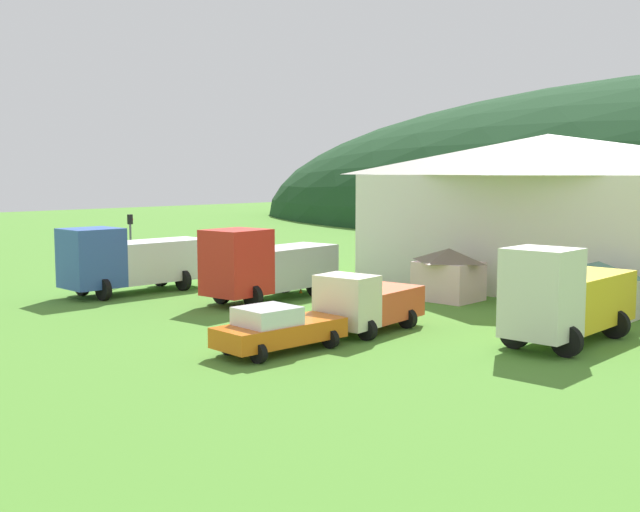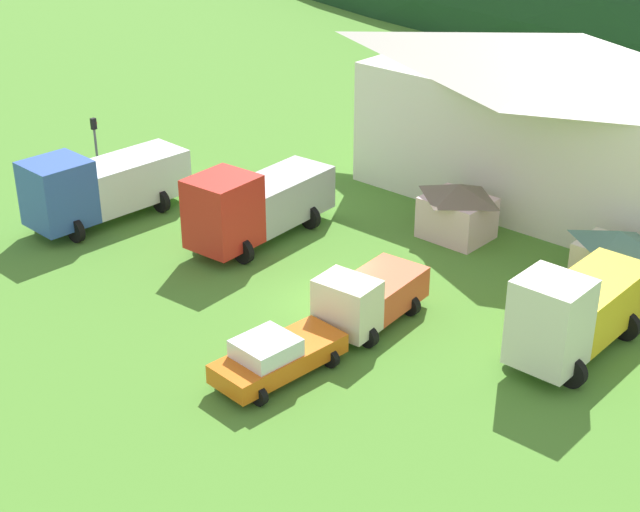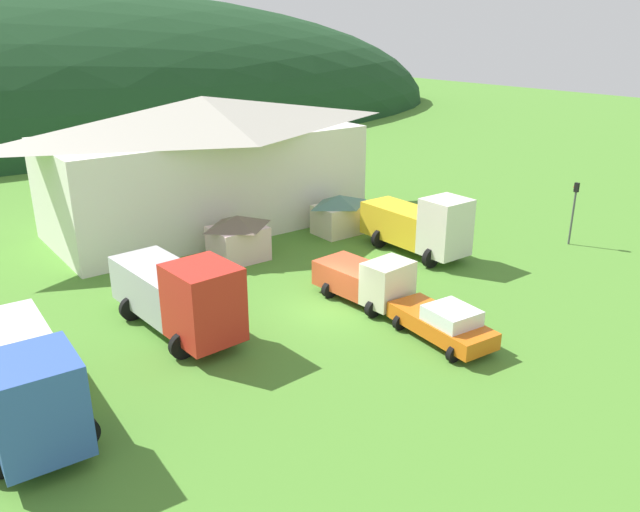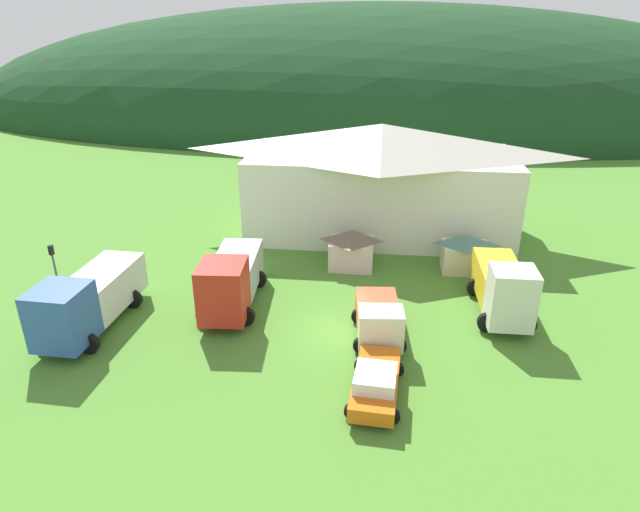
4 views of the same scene
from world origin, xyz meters
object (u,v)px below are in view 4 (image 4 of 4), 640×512
Objects in this scene: play_shed_pink at (351,248)px; service_pickup_orange at (376,382)px; box_truck_blue at (87,299)px; light_truck_cream at (379,319)px; traffic_light_west at (56,270)px; heavy_rig_striped at (503,287)px; depot_building at (380,178)px; traffic_cone_near_pickup at (238,284)px; play_shed_cream at (465,252)px; crane_truck_red at (231,279)px.

service_pickup_orange is at bearing -81.93° from play_shed_pink.
light_truck_cream is (15.31, 0.76, -0.61)m from box_truck_blue.
service_pickup_orange is 19.07m from traffic_light_west.
traffic_light_west is at bearing -85.45° from heavy_rig_striped.
depot_building reaches higher than service_pickup_orange.
traffic_cone_near_pickup is at bearing -126.36° from light_truck_cream.
play_shed_cream reaches higher than service_pickup_orange.
play_shed_cream is 1.03× the size of play_shed_pink.
heavy_rig_striped is at bearing 89.34° from crane_truck_red.
box_truck_blue is at bearing -144.53° from play_shed_pink.
play_shed_pink reaches higher than traffic_cone_near_pickup.
service_pickup_orange is at bearing -111.75° from play_shed_cream.
box_truck_blue is 2.01× the size of traffic_light_west.
crane_truck_red is at bearing -135.41° from play_shed_pink.
traffic_light_west is at bearing -121.96° from box_truck_blue.
light_truck_cream is 18.14m from traffic_light_west.
depot_building is 22.91m from traffic_light_west.
traffic_cone_near_pickup is (-8.84, 10.20, -0.83)m from service_pickup_orange.
depot_building reaches higher than heavy_rig_striped.
traffic_cone_near_pickup is (-0.46, 2.98, -1.82)m from crane_truck_red.
light_truck_cream is at bearing -31.22° from traffic_cone_near_pickup.
play_shed_pink is 0.39× the size of box_truck_blue.
play_shed_cream is 5.94m from heavy_rig_striped.
traffic_light_west is at bearing -141.09° from depot_building.
crane_truck_red is (6.91, 3.16, 0.02)m from box_truck_blue.
heavy_rig_striped is (6.76, 3.25, 0.59)m from light_truck_cream.
depot_building is 35.15× the size of traffic_cone_near_pickup.
play_shed_pink is 0.62× the size of service_pickup_orange.
depot_building is 22.25m from box_truck_blue.
service_pickup_orange is at bearing -89.23° from depot_building.
traffic_light_west is (-18.07, 1.12, 1.26)m from light_truck_cream.
play_shed_cream is at bearing 117.56° from box_truck_blue.
depot_building is at bearing 38.91° from traffic_light_west.
depot_building is 9.16m from play_shed_cream.
crane_truck_red is 1.97× the size of traffic_light_west.
play_shed_cream is 0.47× the size of heavy_rig_striped.
play_shed_pink reaches higher than play_shed_cream.
heavy_rig_striped is at bearing 4.91° from traffic_light_west.
box_truck_blue is (-13.36, -9.52, 0.47)m from play_shed_pink.
depot_building is 4.20× the size of light_truck_cream.
play_shed_pink is at bearing -167.81° from service_pickup_orange.
service_pickup_orange is (8.38, -7.22, -0.99)m from crane_truck_red.
play_shed_pink is 5.20× the size of traffic_cone_near_pickup.
play_shed_cream is at bearing -168.13° from heavy_rig_striped.
box_truck_blue is 3.40m from traffic_light_west.
play_shed_pink is at bearing 26.08° from traffic_cone_near_pickup.
play_shed_pink is 16.42m from box_truck_blue.
box_truck_blue is at bearing -69.30° from crane_truck_red.
play_shed_pink is 17.87m from traffic_light_west.
light_truck_cream is at bearing -64.69° from heavy_rig_striped.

